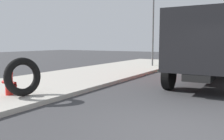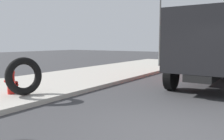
{
  "view_description": "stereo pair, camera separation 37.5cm",
  "coord_description": "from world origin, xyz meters",
  "px_view_note": "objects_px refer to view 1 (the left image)",
  "views": [
    {
      "loc": [
        -4.74,
        -1.26,
        1.84
      ],
      "look_at": [
        1.97,
        2.75,
        0.94
      ],
      "focal_mm": 38.45,
      "sensor_mm": 36.0,
      "label": 1
    },
    {
      "loc": [
        -4.54,
        -1.57,
        1.84
      ],
      "look_at": [
        1.97,
        2.75,
        0.94
      ],
      "focal_mm": 38.45,
      "sensor_mm": 36.0,
      "label": 2
    }
  ],
  "objects_px": {
    "fire_hydrant": "(9,81)",
    "dump_truck_red": "(213,48)",
    "loose_tire": "(23,77)",
    "street_light_pole": "(153,26)"
  },
  "relations": [
    {
      "from": "fire_hydrant",
      "to": "dump_truck_red",
      "type": "bearing_deg",
      "value": -38.75
    },
    {
      "from": "fire_hydrant",
      "to": "dump_truck_red",
      "type": "xyz_separation_m",
      "value": [
        6.41,
        -5.14,
        1.01
      ]
    },
    {
      "from": "loose_tire",
      "to": "dump_truck_red",
      "type": "xyz_separation_m",
      "value": [
        6.28,
        -4.62,
        0.84
      ]
    },
    {
      "from": "street_light_pole",
      "to": "dump_truck_red",
      "type": "bearing_deg",
      "value": -137.5
    },
    {
      "from": "fire_hydrant",
      "to": "loose_tire",
      "type": "distance_m",
      "value": 0.56
    },
    {
      "from": "street_light_pole",
      "to": "loose_tire",
      "type": "bearing_deg",
      "value": -179.02
    },
    {
      "from": "loose_tire",
      "to": "dump_truck_red",
      "type": "height_order",
      "value": "dump_truck_red"
    },
    {
      "from": "fire_hydrant",
      "to": "loose_tire",
      "type": "xyz_separation_m",
      "value": [
        0.12,
        -0.52,
        0.16
      ]
    },
    {
      "from": "fire_hydrant",
      "to": "street_light_pole",
      "type": "distance_m",
      "value": 11.92
    },
    {
      "from": "fire_hydrant",
      "to": "loose_tire",
      "type": "bearing_deg",
      "value": -76.64
    }
  ]
}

